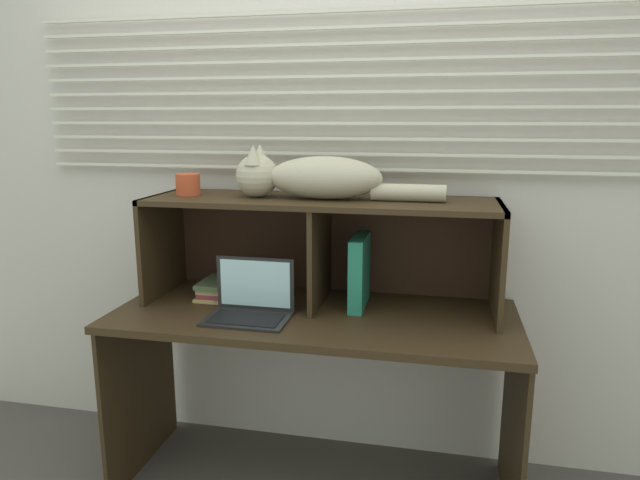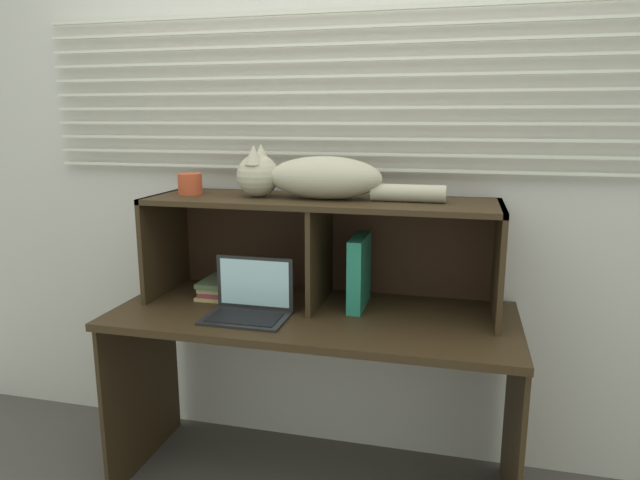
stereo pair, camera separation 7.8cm
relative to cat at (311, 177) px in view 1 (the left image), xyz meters
The scene contains 8 objects.
back_panel_with_blinds 0.26m from the cat, 81.61° to the left, with size 4.40×0.08×2.50m.
desk 0.68m from the cat, 72.54° to the right, with size 1.59×0.67×0.77m.
hutch_shelf_unit 0.22m from the cat, 43.15° to the left, with size 1.42×0.41×0.44m.
cat is the anchor object (origin of this frame).
laptop 0.56m from the cat, 131.18° to the right, with size 0.32×0.22×0.22m.
binder_upright 0.43m from the cat, ahead, with size 0.06×0.25×0.29m, color #248065.
book_stack 0.63m from the cat, behind, with size 0.15×0.23×0.07m.
small_basket 0.53m from the cat, behind, with size 0.10×0.10×0.09m, color #BE4727.
Camera 1 is at (0.47, -1.91, 1.52)m, focal length 31.86 mm.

